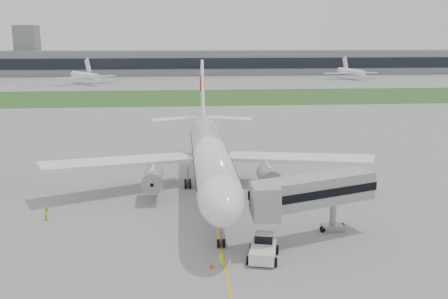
{
  "coord_description": "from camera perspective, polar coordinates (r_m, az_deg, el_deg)",
  "views": [
    {
      "loc": [
        -3.98,
        -64.54,
        22.07
      ],
      "look_at": [
        1.79,
        2.0,
        6.85
      ],
      "focal_mm": 40.0,
      "sensor_mm": 36.0,
      "label": 1
    }
  ],
  "objects": [
    {
      "name": "ground",
      "position": [
        68.33,
        -1.36,
        -6.01
      ],
      "size": [
        600.0,
        600.0,
        0.0
      ],
      "primitive_type": "plane",
      "color": "gray",
      "rests_on": "ground"
    },
    {
      "name": "apron_markings",
      "position": [
        63.62,
        -1.07,
        -7.46
      ],
      "size": [
        70.0,
        70.0,
        0.04
      ],
      "primitive_type": null,
      "color": "gold",
      "rests_on": "ground"
    },
    {
      "name": "grass_strip",
      "position": [
        185.9,
        -3.71,
        6.0
      ],
      "size": [
        600.0,
        50.0,
        0.02
      ],
      "primitive_type": "cube",
      "color": "#315821",
      "rests_on": "ground"
    },
    {
      "name": "terminal_building",
      "position": [
        294.83,
        -4.24,
        9.88
      ],
      "size": [
        320.0,
        22.3,
        14.0
      ],
      "color": "gray",
      "rests_on": "ground"
    },
    {
      "name": "control_tower",
      "position": [
        309.55,
        -21.29,
        7.89
      ],
      "size": [
        12.0,
        12.0,
        56.0
      ],
      "primitive_type": null,
      "color": "gray",
      "rests_on": "ground"
    },
    {
      "name": "airliner",
      "position": [
        71.44,
        -1.63,
        -0.44
      ],
      "size": [
        48.13,
        53.95,
        17.88
      ],
      "color": "white",
      "rests_on": "ground"
    },
    {
      "name": "pushback_tug",
      "position": [
        51.78,
        4.51,
        -11.15
      ],
      "size": [
        3.86,
        4.93,
        2.29
      ],
      "rotation": [
        0.0,
        0.0,
        -0.24
      ],
      "color": "silver",
      "rests_on": "ground"
    },
    {
      "name": "jet_bridge",
      "position": [
        55.47,
        9.54,
        -4.89
      ],
      "size": [
        15.07,
        9.2,
        7.22
      ],
      "rotation": [
        0.0,
        0.0,
        0.35
      ],
      "color": "#9C9C9E",
      "rests_on": "ground"
    },
    {
      "name": "safety_cone_left",
      "position": [
        49.82,
        -1.45,
        -13.1
      ],
      "size": [
        0.41,
        0.41,
        0.57
      ],
      "primitive_type": "cone",
      "color": "#DB480B",
      "rests_on": "ground"
    },
    {
      "name": "safety_cone_right",
      "position": [
        51.66,
        4.33,
        -12.17
      ],
      "size": [
        0.38,
        0.38,
        0.53
      ],
      "primitive_type": "cone",
      "color": "#DB480B",
      "rests_on": "ground"
    },
    {
      "name": "ground_crew_near",
      "position": [
        49.64,
        -0.36,
        -12.59
      ],
      "size": [
        0.61,
        0.46,
        1.51
      ],
      "primitive_type": "imported",
      "rotation": [
        0.0,
        0.0,
        3.33
      ],
      "color": "#B7F128",
      "rests_on": "ground"
    },
    {
      "name": "ground_crew_far",
      "position": [
        65.31,
        -19.56,
        -6.93
      ],
      "size": [
        0.7,
        0.86,
        1.63
      ],
      "primitive_type": "imported",
      "rotation": [
        0.0,
        0.0,
        1.46
      ],
      "color": "#C5FF2A",
      "rests_on": "ground"
    },
    {
      "name": "distant_aircraft_left",
      "position": [
        245.23,
        -15.54,
        7.22
      ],
      "size": [
        39.63,
        38.71,
        11.45
      ],
      "primitive_type": null,
      "rotation": [
        0.0,
        0.0,
        0.6
      ],
      "color": "white",
      "rests_on": "ground"
    },
    {
      "name": "distant_aircraft_right",
      "position": [
        271.72,
        14.29,
        7.79
      ],
      "size": [
        32.8,
        29.87,
        11.23
      ],
      "primitive_type": null,
      "rotation": [
        0.0,
        0.0,
        0.14
      ],
      "color": "white",
      "rests_on": "ground"
    }
  ]
}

